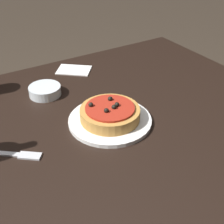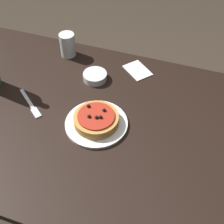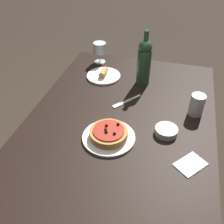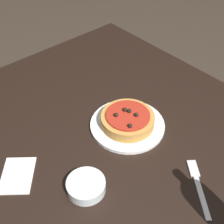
# 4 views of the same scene
# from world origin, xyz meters

# --- Properties ---
(ground_plane) EXTENTS (14.00, 14.00, 0.00)m
(ground_plane) POSITION_xyz_m (0.00, 0.00, 0.00)
(ground_plane) COLOR #382D23
(dining_table) EXTENTS (1.40, 0.92, 0.72)m
(dining_table) POSITION_xyz_m (0.00, 0.00, 0.64)
(dining_table) COLOR black
(dining_table) RESTS_ON ground_plane
(dinner_plate) EXTENTS (0.24, 0.24, 0.01)m
(dinner_plate) POSITION_xyz_m (-0.11, 0.02, 0.73)
(dinner_plate) COLOR white
(dinner_plate) RESTS_ON dining_table
(pizza) EXTENTS (0.17, 0.17, 0.05)m
(pizza) POSITION_xyz_m (-0.11, 0.02, 0.75)
(pizza) COLOR #BC843D
(pizza) RESTS_ON dinner_plate
(wine_glass) EXTENTS (0.08, 0.08, 0.14)m
(wine_glass) POSITION_xyz_m (0.58, 0.28, 0.82)
(wine_glass) COLOR silver
(wine_glass) RESTS_ON dining_table
(wine_bottle) EXTENTS (0.08, 0.08, 0.32)m
(wine_bottle) POSITION_xyz_m (0.40, -0.05, 0.86)
(wine_bottle) COLOR #2D5633
(wine_bottle) RESTS_ON dining_table
(water_cup) EXTENTS (0.07, 0.07, 0.11)m
(water_cup) POSITION_xyz_m (0.17, -0.36, 0.78)
(water_cup) COLOR silver
(water_cup) RESTS_ON dining_table
(side_bowl) EXTENTS (0.11, 0.11, 0.03)m
(side_bowl) POSITION_xyz_m (-0.01, -0.23, 0.73)
(side_bowl) COLOR silver
(side_bowl) RESTS_ON dining_table
(fork) EXTENTS (0.16, 0.13, 0.00)m
(fork) POSITION_xyz_m (0.18, 0.01, 0.72)
(fork) COLOR silver
(fork) RESTS_ON dining_table
(side_plate) EXTENTS (0.21, 0.21, 0.05)m
(side_plate) POSITION_xyz_m (0.40, 0.20, 0.73)
(side_plate) COLOR white
(side_plate) RESTS_ON dining_table
(paper_napkin) EXTENTS (0.15, 0.15, 0.00)m
(paper_napkin) POSITION_xyz_m (-0.17, -0.35, 0.72)
(paper_napkin) COLOR white
(paper_napkin) RESTS_ON dining_table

